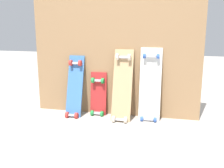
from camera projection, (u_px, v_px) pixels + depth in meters
The scene contains 6 objects.
ground_plane at pixel (113, 115), 3.06m from camera, with size 12.00×12.00×0.00m, color #B2AAA0.
plywood_wall_panel at pixel (115, 52), 2.97m from camera, with size 1.87×0.04×1.43m, color #99724C.
skateboard_blue at pixel (75, 89), 3.03m from camera, with size 0.18×0.27×0.73m.
skateboard_red at pixel (98, 97), 3.06m from camera, with size 0.18×0.13×0.55m.
skateboard_natural at pixel (122, 88), 2.89m from camera, with size 0.21×0.29×0.81m.
skateboard_white at pixel (150, 88), 2.88m from camera, with size 0.23×0.18×0.84m.
Camera 1 is at (0.65, -2.83, 1.03)m, focal length 43.43 mm.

